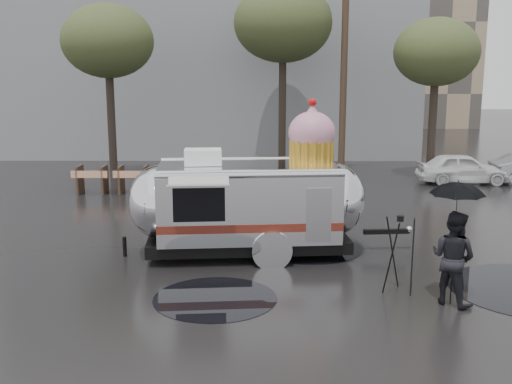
{
  "coord_description": "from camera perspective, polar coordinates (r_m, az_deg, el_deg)",
  "views": [
    {
      "loc": [
        -0.97,
        -11.29,
        4.33
      ],
      "look_at": [
        -1.06,
        2.66,
        1.52
      ],
      "focal_mm": 42.0,
      "sensor_mm": 36.0,
      "label": 1
    }
  ],
  "objects": [
    {
      "name": "umbrella_black",
      "position": [
        11.62,
        18.59,
        -0.95
      ],
      "size": [
        1.22,
        1.22,
        2.38
      ],
      "color": "black",
      "rests_on": "ground"
    },
    {
      "name": "tree_left",
      "position": [
        25.06,
        -13.94,
        13.7
      ],
      "size": [
        3.64,
        3.64,
        6.95
      ],
      "color": "#382D26",
      "rests_on": "ground"
    },
    {
      "name": "ground",
      "position": [
        12.13,
        5.01,
        -9.57
      ],
      "size": [
        120.0,
        120.0,
        0.0
      ],
      "primitive_type": "plane",
      "color": "black",
      "rests_on": "ground"
    },
    {
      "name": "grey_building",
      "position": [
        35.49,
        -4.66,
        14.85
      ],
      "size": [
        22.0,
        12.0,
        13.0
      ],
      "primitive_type": "cube",
      "color": "slate",
      "rests_on": "ground"
    },
    {
      "name": "person_right",
      "position": [
        11.88,
        18.26,
        -5.97
      ],
      "size": [
        0.95,
        0.96,
        1.81
      ],
      "primitive_type": "imported",
      "rotation": [
        0.0,
        0.0,
        2.34
      ],
      "color": "black",
      "rests_on": "ground"
    },
    {
      "name": "utility_pole",
      "position": [
        25.53,
        8.38,
        11.92
      ],
      "size": [
        1.6,
        0.28,
        9.0
      ],
      "color": "#473323",
      "rests_on": "ground"
    },
    {
      "name": "puddles",
      "position": [
        13.3,
        11.84,
        -7.85
      ],
      "size": [
        9.24,
        6.03,
        0.01
      ],
      "color": "black",
      "rests_on": "ground"
    },
    {
      "name": "tripod",
      "position": [
        12.2,
        13.46,
        -5.06
      ],
      "size": [
        0.63,
        0.63,
        1.57
      ],
      "rotation": [
        0.0,
        0.0,
        -0.28
      ],
      "color": "black",
      "rests_on": "ground"
    },
    {
      "name": "tree_right",
      "position": [
        25.28,
        16.8,
        12.56
      ],
      "size": [
        3.36,
        3.36,
        6.42
      ],
      "color": "#382D26",
      "rests_on": "ground"
    },
    {
      "name": "tree_mid",
      "position": [
        26.39,
        2.59,
        15.74
      ],
      "size": [
        4.2,
        4.2,
        8.03
      ],
      "color": "#382D26",
      "rests_on": "ground"
    },
    {
      "name": "airstream_trailer",
      "position": [
        14.28,
        -0.45,
        -0.73
      ],
      "size": [
        7.04,
        3.05,
        3.8
      ],
      "rotation": [
        0.0,
        0.0,
        0.09
      ],
      "color": "silver",
      "rests_on": "ground"
    },
    {
      "name": "barricade_row",
      "position": [
        22.08,
        -11.6,
        1.22
      ],
      "size": [
        4.3,
        0.8,
        1.0
      ],
      "color": "#473323",
      "rests_on": "ground"
    }
  ]
}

